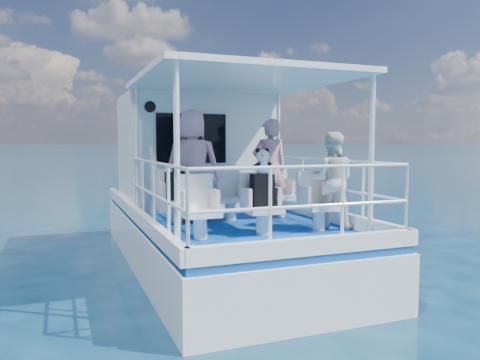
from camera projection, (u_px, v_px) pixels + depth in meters
name	position (u px, v px, depth m)	size (l,w,h in m)	color
ground	(235.00, 277.00, 7.60)	(2000.00, 2000.00, 0.00)	#08243E
hull	(215.00, 262.00, 8.53)	(3.00, 7.00, 1.60)	white
deck	(215.00, 216.00, 8.46)	(2.90, 6.90, 0.10)	#0B419C
cabin	(195.00, 151.00, 9.58)	(2.85, 2.00, 2.20)	white
canopy	(239.00, 79.00, 7.17)	(3.00, 3.20, 0.08)	white
canopy_posts	(240.00, 154.00, 7.21)	(2.77, 2.97, 2.20)	white
railings	(248.00, 195.00, 6.95)	(2.84, 3.59, 1.00)	white
seat_port_fwd	(177.00, 211.00, 7.37)	(0.48, 0.46, 0.38)	white
seat_center_fwd	(230.00, 209.00, 7.70)	(0.48, 0.46, 0.38)	white
seat_stbd_fwd	(280.00, 206.00, 8.02)	(0.48, 0.46, 0.38)	white
seat_port_aft	(200.00, 225.00, 6.17)	(0.48, 0.46, 0.38)	white
seat_center_aft	(263.00, 221.00, 6.49)	(0.48, 0.46, 0.38)	white
seat_stbd_aft	(319.00, 217.00, 6.82)	(0.48, 0.46, 0.38)	white
passenger_port_fwd	(193.00, 166.00, 7.56)	(0.67, 0.48, 1.81)	pink
passenger_stbd_fwd	(270.00, 169.00, 7.81)	(0.61, 0.40, 1.67)	#C57F8A
passenger_stbd_aft	(331.00, 180.00, 6.93)	(0.69, 0.54, 1.43)	white
backpack_port	(177.00, 186.00, 7.26)	(0.33, 0.19, 0.44)	black
backpack_center	(262.00, 191.00, 6.47)	(0.31, 0.17, 0.46)	black
compact_camera	(175.00, 170.00, 7.25)	(0.09, 0.06, 0.06)	black
panda	(262.00, 161.00, 6.44)	(0.23, 0.19, 0.35)	white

